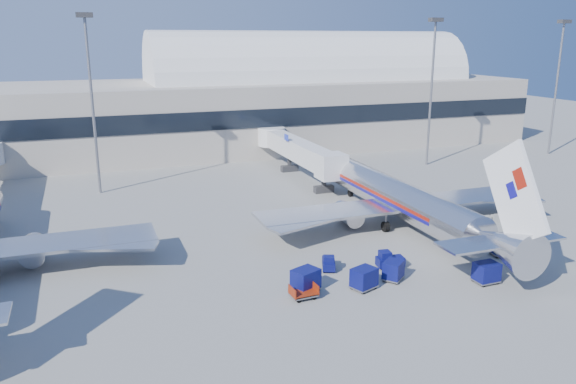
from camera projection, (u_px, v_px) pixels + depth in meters
name	position (u px, v px, depth m)	size (l,w,h in m)	color
ground	(335.00, 252.00, 53.10)	(260.00, 260.00, 0.00)	gray
terminal	(129.00, 110.00, 97.28)	(170.00, 28.15, 21.00)	#B2AA9E
airliner_main	(403.00, 200.00, 59.73)	(32.00, 37.26, 12.07)	silver
jetbridge_near	(295.00, 149.00, 82.49)	(4.40, 27.50, 6.25)	silver
mast_west	(90.00, 78.00, 69.73)	(2.00, 1.20, 22.60)	slate
mast_east	(433.00, 71.00, 86.34)	(2.00, 1.20, 22.60)	slate
mast_far_east	(559.00, 68.00, 94.65)	(2.00, 1.20, 22.60)	slate
barrier_near	(478.00, 221.00, 60.77)	(3.00, 0.55, 0.90)	#9E9E96
barrier_mid	(503.00, 218.00, 61.87)	(3.00, 0.55, 0.90)	#9E9E96
barrier_far	(527.00, 214.00, 62.96)	(3.00, 0.55, 0.90)	#9E9E96
tug_lead	(389.00, 260.00, 49.30)	(2.53, 1.51, 1.56)	#0A0E50
tug_right	(474.00, 234.00, 55.68)	(2.52, 2.77, 1.64)	#0A0E50
tug_left	(328.00, 263.00, 48.87)	(1.78, 2.39, 1.40)	#0A0E50
cart_train_a	(393.00, 270.00, 46.71)	(2.37, 2.32, 1.66)	#0A0E50
cart_train_b	(364.00, 278.00, 45.00)	(2.42, 2.15, 1.77)	#0A0E50
cart_train_c	(306.00, 280.00, 44.54)	(2.60, 2.33, 1.88)	#0A0E50
cart_solo_near	(486.00, 272.00, 46.13)	(2.04, 1.59, 1.76)	#0A0E50
cart_solo_far	(502.00, 246.00, 52.05)	(2.10, 1.70, 1.71)	#0A0E50
cart_open_red	(304.00, 294.00, 43.49)	(2.13, 1.56, 0.55)	slate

